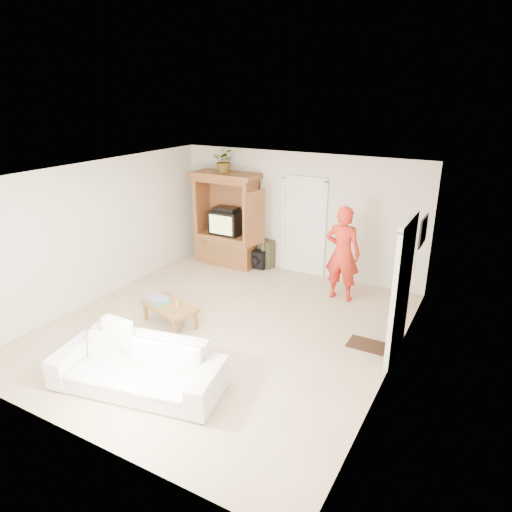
{
  "coord_description": "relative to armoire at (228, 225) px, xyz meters",
  "views": [
    {
      "loc": [
        3.79,
        -5.74,
        3.78
      ],
      "look_at": [
        0.3,
        0.6,
        1.15
      ],
      "focal_mm": 32.0,
      "sensor_mm": 36.0,
      "label": 1
    }
  ],
  "objects": [
    {
      "name": "floor",
      "position": [
        1.58,
        -2.66,
        -0.91
      ],
      "size": [
        6.0,
        6.0,
        0.0
      ],
      "primitive_type": "plane",
      "color": "tan",
      "rests_on": "ground"
    },
    {
      "name": "ceiling",
      "position": [
        1.58,
        -2.66,
        1.69
      ],
      "size": [
        6.0,
        6.0,
        0.0
      ],
      "primitive_type": "plane",
      "rotation": [
        3.14,
        0.0,
        0.0
      ],
      "color": "white",
      "rests_on": "floor"
    },
    {
      "name": "wall_back",
      "position": [
        1.58,
        0.34,
        0.39
      ],
      "size": [
        5.5,
        0.0,
        5.5
      ],
      "primitive_type": "plane",
      "rotation": [
        1.57,
        0.0,
        0.0
      ],
      "color": "silver",
      "rests_on": "floor"
    },
    {
      "name": "wall_front",
      "position": [
        1.58,
        -5.66,
        0.39
      ],
      "size": [
        5.5,
        0.0,
        5.5
      ],
      "primitive_type": "plane",
      "rotation": [
        -1.57,
        0.0,
        0.0
      ],
      "color": "silver",
      "rests_on": "floor"
    },
    {
      "name": "wall_left",
      "position": [
        -1.17,
        -2.66,
        0.39
      ],
      "size": [
        0.0,
        6.0,
        6.0
      ],
      "primitive_type": "plane",
      "rotation": [
        1.57,
        0.0,
        1.57
      ],
      "color": "silver",
      "rests_on": "floor"
    },
    {
      "name": "wall_right",
      "position": [
        4.33,
        -2.66,
        0.39
      ],
      "size": [
        0.0,
        6.0,
        6.0
      ],
      "primitive_type": "plane",
      "rotation": [
        1.57,
        0.0,
        -1.57
      ],
      "color": "silver",
      "rests_on": "floor"
    },
    {
      "name": "armoire",
      "position": [
        0.0,
        0.0,
        0.0
      ],
      "size": [
        1.82,
        1.14,
        2.1
      ],
      "color": "brown",
      "rests_on": "floor"
    },
    {
      "name": "door_back",
      "position": [
        1.73,
        0.31,
        0.11
      ],
      "size": [
        0.85,
        0.05,
        2.04
      ],
      "primitive_type": "cube",
      "color": "white",
      "rests_on": "floor"
    },
    {
      "name": "doorway_right",
      "position": [
        4.3,
        -2.06,
        0.11
      ],
      "size": [
        0.05,
        0.9,
        2.04
      ],
      "primitive_type": "cube",
      "color": "black",
      "rests_on": "floor"
    },
    {
      "name": "framed_picture",
      "position": [
        4.31,
        -0.76,
        0.69
      ],
      "size": [
        0.03,
        0.6,
        0.48
      ],
      "primitive_type": "cube",
      "color": "black",
      "rests_on": "wall_right"
    },
    {
      "name": "doormat",
      "position": [
        3.88,
        -2.06,
        -0.9
      ],
      "size": [
        0.6,
        0.4,
        0.02
      ],
      "primitive_type": "cube",
      "color": "#382316",
      "rests_on": "floor"
    },
    {
      "name": "plant",
      "position": [
        -0.02,
        -0.03,
        1.45
      ],
      "size": [
        0.57,
        0.53,
        0.52
      ],
      "primitive_type": "imported",
      "rotation": [
        0.0,
        0.0,
        0.32
      ],
      "color": "#4C7238",
      "rests_on": "armoire"
    },
    {
      "name": "man",
      "position": [
        2.91,
        -0.59,
        0.01
      ],
      "size": [
        0.67,
        0.44,
        1.83
      ],
      "primitive_type": "imported",
      "rotation": [
        0.0,
        0.0,
        3.13
      ],
      "color": "red",
      "rests_on": "floor"
    },
    {
      "name": "sofa",
      "position": [
        1.48,
        -4.62,
        -0.57
      ],
      "size": [
        2.42,
        1.33,
        0.67
      ],
      "primitive_type": "imported",
      "rotation": [
        0.0,
        0.0,
        0.2
      ],
      "color": "white",
      "rests_on": "floor"
    },
    {
      "name": "coffee_table",
      "position": [
        0.72,
        -3.01,
        -0.59
      ],
      "size": [
        1.11,
        0.8,
        0.37
      ],
      "rotation": [
        0.0,
        0.0,
        -0.28
      ],
      "color": "olive",
      "rests_on": "floor"
    },
    {
      "name": "towel",
      "position": [
        0.47,
        -3.01,
        -0.5
      ],
      "size": [
        0.44,
        0.38,
        0.08
      ],
      "primitive_type": "cube",
      "rotation": [
        0.0,
        0.0,
        -0.29
      ],
      "color": "#D6478B",
      "rests_on": "coffee_table"
    },
    {
      "name": "candle",
      "position": [
        0.86,
        -2.96,
        -0.49
      ],
      "size": [
        0.08,
        0.08,
        0.1
      ],
      "primitive_type": "cylinder",
      "color": "tan",
      "rests_on": "coffee_table"
    },
    {
      "name": "backpack_black",
      "position": [
        0.78,
        0.01,
        -0.7
      ],
      "size": [
        0.35,
        0.21,
        0.42
      ],
      "primitive_type": null,
      "rotation": [
        0.0,
        0.0,
        0.02
      ],
      "color": "black",
      "rests_on": "floor"
    },
    {
      "name": "backpack_olive",
      "position": [
        0.89,
        0.19,
        -0.59
      ],
      "size": [
        0.37,
        0.3,
        0.64
      ],
      "primitive_type": null,
      "rotation": [
        0.0,
        0.0,
        -0.16
      ],
      "color": "#47442B",
      "rests_on": "floor"
    }
  ]
}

